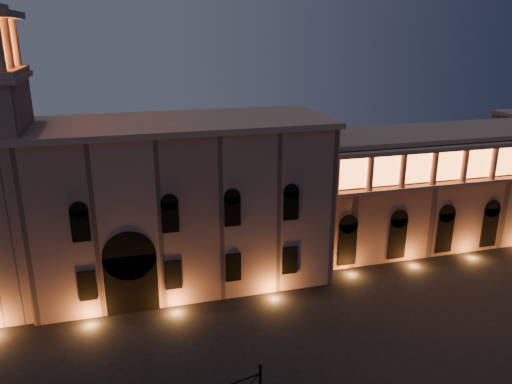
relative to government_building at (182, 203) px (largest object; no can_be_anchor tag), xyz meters
The scene contains 2 objects.
government_building is the anchor object (origin of this frame).
colonnade_wing 34.16m from the government_building, ahead, with size 40.60×11.50×14.50m.
Camera 1 is at (-8.03, -28.31, 26.18)m, focal length 35.00 mm.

